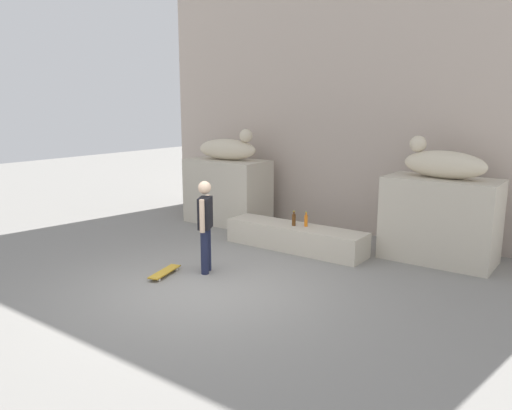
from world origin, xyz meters
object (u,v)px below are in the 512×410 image
(statue_reclining_left, at_px, (228,149))
(skater, at_px, (205,223))
(skateboard, at_px, (165,272))
(statue_reclining_right, at_px, (442,163))
(bottle_orange, at_px, (306,220))
(bottle_brown, at_px, (294,219))

(statue_reclining_left, height_order, skater, statue_reclining_left)
(statue_reclining_left, relative_size, skateboard, 2.01)
(statue_reclining_right, bearing_deg, skater, 54.19)
(skater, relative_size, bottle_orange, 5.48)
(statue_reclining_right, xyz_separation_m, skater, (-3.14, -3.19, -0.98))
(skater, xyz_separation_m, bottle_orange, (0.74, 2.27, -0.29))
(skateboard, relative_size, bottle_brown, 2.62)
(statue_reclining_right, height_order, bottle_orange, statue_reclining_right)
(statue_reclining_left, height_order, bottle_orange, statue_reclining_left)
(statue_reclining_left, height_order, statue_reclining_right, same)
(bottle_orange, bearing_deg, bottle_brown, -156.93)
(statue_reclining_right, xyz_separation_m, bottle_brown, (-2.63, -1.03, -1.26))
(statue_reclining_right, relative_size, bottle_brown, 5.30)
(statue_reclining_left, height_order, skateboard, statue_reclining_left)
(statue_reclining_right, distance_m, skater, 4.58)
(bottle_orange, bearing_deg, statue_reclining_right, 21.11)
(skater, bearing_deg, statue_reclining_right, -72.85)
(bottle_orange, bearing_deg, statue_reclining_left, 161.84)
(skater, xyz_separation_m, bottle_brown, (0.50, 2.17, -0.28))
(statue_reclining_left, relative_size, bottle_orange, 5.43)
(bottle_brown, distance_m, bottle_orange, 0.26)
(statue_reclining_left, distance_m, skater, 3.93)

